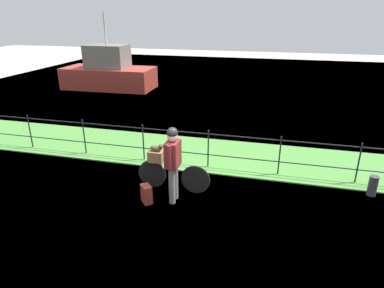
{
  "coord_description": "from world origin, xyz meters",
  "views": [
    {
      "loc": [
        1.58,
        -5.7,
        3.85
      ],
      "look_at": [
        -0.26,
        1.47,
        0.9
      ],
      "focal_mm": 31.27,
      "sensor_mm": 36.0,
      "label": 1
    }
  ],
  "objects": [
    {
      "name": "wooden_crate",
      "position": [
        -0.92,
        0.8,
        0.8
      ],
      "size": [
        0.34,
        0.26,
        0.26
      ],
      "primitive_type": "cube",
      "rotation": [
        0.0,
        0.0,
        -0.02
      ],
      "color": "brown",
      "rests_on": "bicycle_main"
    },
    {
      "name": "cyclist_person",
      "position": [
        -0.38,
        0.34,
        1.0
      ],
      "size": [
        0.27,
        0.54,
        1.68
      ],
      "color": "slate",
      "rests_on": "ground"
    },
    {
      "name": "iron_fence",
      "position": [
        0.0,
        2.15,
        0.61
      ],
      "size": [
        18.04,
        0.04,
        1.04
      ],
      "color": "black",
      "rests_on": "ground"
    },
    {
      "name": "terrier_dog",
      "position": [
        -0.9,
        0.8,
        1.0
      ],
      "size": [
        0.32,
        0.15,
        0.18
      ],
      "color": "#4C3D2D",
      "rests_on": "wooden_crate"
    },
    {
      "name": "moored_boat_near",
      "position": [
        -7.1,
        10.44,
        0.82
      ],
      "size": [
        4.77,
        2.17,
        3.85
      ],
      "color": "#9E3328",
      "rests_on": "ground"
    },
    {
      "name": "grass_strip",
      "position": [
        0.0,
        2.98,
        0.01
      ],
      "size": [
        27.0,
        2.4,
        0.03
      ],
      "primitive_type": "cube",
      "color": "#478438",
      "rests_on": "ground"
    },
    {
      "name": "mooring_bollard",
      "position": [
        3.85,
        1.65,
        0.23
      ],
      "size": [
        0.2,
        0.2,
        0.47
      ],
      "primitive_type": "cylinder",
      "color": "#38383D",
      "rests_on": "ground"
    },
    {
      "name": "harbor_water",
      "position": [
        0.0,
        9.86,
        0.0
      ],
      "size": [
        30.0,
        30.0,
        0.0
      ],
      "primitive_type": "plane",
      "color": "slate",
      "rests_on": "ground"
    },
    {
      "name": "ground_plane",
      "position": [
        0.0,
        0.0,
        0.0
      ],
      "size": [
        60.0,
        60.0,
        0.0
      ],
      "primitive_type": "plane",
      "color": "#9E9993"
    },
    {
      "name": "bicycle_main",
      "position": [
        -0.54,
        0.79,
        0.35
      ],
      "size": [
        1.72,
        0.17,
        0.67
      ],
      "color": "black",
      "rests_on": "ground"
    },
    {
      "name": "backpack_on_paving",
      "position": [
        -0.92,
        0.12,
        0.2
      ],
      "size": [
        0.32,
        0.33,
        0.4
      ],
      "primitive_type": "cube",
      "rotation": [
        0.0,
        0.0,
        5.43
      ],
      "color": "maroon",
      "rests_on": "ground"
    }
  ]
}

